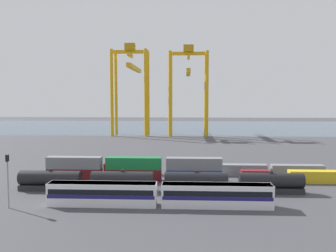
% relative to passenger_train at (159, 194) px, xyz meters
% --- Properties ---
extents(ground_plane, '(420.00, 420.00, 0.00)m').
position_rel_passenger_train_xyz_m(ground_plane, '(12.26, 61.64, -2.14)').
color(ground_plane, '#424247').
extents(harbour_water, '(400.00, 110.00, 0.01)m').
position_rel_passenger_train_xyz_m(harbour_water, '(12.26, 165.17, -2.14)').
color(harbour_water, '#384C60').
rests_on(harbour_water, ground_plane).
extents(passenger_train, '(37.62, 3.14, 3.90)m').
position_rel_passenger_train_xyz_m(passenger_train, '(0.00, 0.00, 0.00)').
color(passenger_train, silver).
rests_on(passenger_train, ground_plane).
extents(freight_tank_row, '(55.20, 2.79, 4.25)m').
position_rel_passenger_train_xyz_m(freight_tank_row, '(-0.71, 9.36, -0.16)').
color(freight_tank_row, '#232326').
rests_on(freight_tank_row, ground_plane).
extents(signal_mast, '(0.36, 0.60, 8.90)m').
position_rel_passenger_train_xyz_m(signal_mast, '(-24.79, -2.26, 3.53)').
color(signal_mast, gray).
rests_on(signal_mast, ground_plane).
extents(shipping_container_0, '(12.10, 2.44, 2.60)m').
position_rel_passenger_train_xyz_m(shipping_container_0, '(-20.18, 18.21, -0.84)').
color(shipping_container_0, maroon).
rests_on(shipping_container_0, ground_plane).
extents(shipping_container_1, '(12.10, 2.44, 2.60)m').
position_rel_passenger_train_xyz_m(shipping_container_1, '(-20.18, 18.21, 1.76)').
color(shipping_container_1, slate).
rests_on(shipping_container_1, shipping_container_0).
extents(shipping_container_2, '(12.10, 2.44, 2.60)m').
position_rel_passenger_train_xyz_m(shipping_container_2, '(-6.95, 18.21, -0.84)').
color(shipping_container_2, maroon).
rests_on(shipping_container_2, ground_plane).
extents(shipping_container_3, '(12.10, 2.44, 2.60)m').
position_rel_passenger_train_xyz_m(shipping_container_3, '(-6.95, 18.21, 1.76)').
color(shipping_container_3, '#197538').
rests_on(shipping_container_3, shipping_container_2).
extents(shipping_container_4, '(12.10, 2.44, 2.60)m').
position_rel_passenger_train_xyz_m(shipping_container_4, '(6.28, 18.21, -0.84)').
color(shipping_container_4, '#1C4299').
rests_on(shipping_container_4, ground_plane).
extents(shipping_container_5, '(12.10, 2.44, 2.60)m').
position_rel_passenger_train_xyz_m(shipping_container_5, '(6.28, 18.21, 1.76)').
color(shipping_container_5, slate).
rests_on(shipping_container_5, shipping_container_4).
extents(shipping_container_6, '(6.04, 2.44, 2.60)m').
position_rel_passenger_train_xyz_m(shipping_container_6, '(19.51, 18.21, -0.84)').
color(shipping_container_6, maroon).
rests_on(shipping_container_6, ground_plane).
extents(shipping_container_7, '(12.10, 2.44, 2.60)m').
position_rel_passenger_train_xyz_m(shipping_container_7, '(32.74, 18.21, -0.84)').
color(shipping_container_7, gold).
rests_on(shipping_container_7, ground_plane).
extents(shipping_container_10, '(6.04, 2.44, 2.60)m').
position_rel_passenger_train_xyz_m(shipping_container_10, '(-22.07, 24.83, -0.84)').
color(shipping_container_10, '#AD211C').
rests_on(shipping_container_10, ground_plane).
extents(shipping_container_11, '(12.10, 2.44, 2.60)m').
position_rel_passenger_train_xyz_m(shipping_container_11, '(-8.92, 24.83, -0.84)').
color(shipping_container_11, maroon).
rests_on(shipping_container_11, ground_plane).
extents(shipping_container_12, '(6.04, 2.44, 2.60)m').
position_rel_passenger_train_xyz_m(shipping_container_12, '(4.24, 24.83, -0.84)').
color(shipping_container_12, maroon).
rests_on(shipping_container_12, ground_plane).
extents(shipping_container_13, '(12.10, 2.44, 2.60)m').
position_rel_passenger_train_xyz_m(shipping_container_13, '(17.40, 24.83, -0.84)').
color(shipping_container_13, slate).
rests_on(shipping_container_13, ground_plane).
extents(shipping_container_14, '(12.10, 2.44, 2.60)m').
position_rel_passenger_train_xyz_m(shipping_container_14, '(30.55, 24.83, -0.84)').
color(shipping_container_14, slate).
rests_on(shipping_container_14, ground_plane).
extents(gantry_crane_west, '(17.70, 41.63, 44.29)m').
position_rel_passenger_train_xyz_m(gantry_crane_west, '(-22.34, 117.24, 25.47)').
color(gantry_crane_west, gold).
rests_on(gantry_crane_west, ground_plane).
extents(gantry_crane_central, '(18.89, 32.93, 43.32)m').
position_rel_passenger_train_xyz_m(gantry_crane_central, '(5.77, 115.96, 24.20)').
color(gantry_crane_central, gold).
rests_on(gantry_crane_central, ground_plane).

